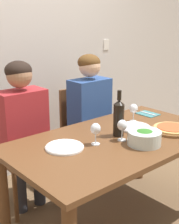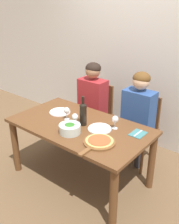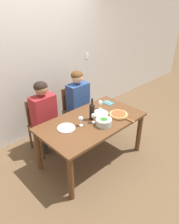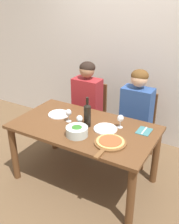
{
  "view_description": "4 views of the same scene",
  "coord_description": "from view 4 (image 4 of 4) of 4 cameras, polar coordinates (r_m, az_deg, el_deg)",
  "views": [
    {
      "loc": [
        -1.52,
        -1.44,
        1.54
      ],
      "look_at": [
        -0.13,
        0.16,
        0.91
      ],
      "focal_mm": 50.0,
      "sensor_mm": 36.0,
      "label": 1
    },
    {
      "loc": [
        1.72,
        -1.96,
        2.06
      ],
      "look_at": [
        0.05,
        0.11,
        0.86
      ],
      "focal_mm": 42.0,
      "sensor_mm": 36.0,
      "label": 2
    },
    {
      "loc": [
        -1.93,
        -1.98,
        2.41
      ],
      "look_at": [
        -0.02,
        0.02,
        0.87
      ],
      "focal_mm": 35.0,
      "sensor_mm": 36.0,
      "label": 3
    },
    {
      "loc": [
        1.32,
        -2.16,
        2.1
      ],
      "look_at": [
        0.05,
        0.04,
        0.89
      ],
      "focal_mm": 42.0,
      "sensor_mm": 36.0,
      "label": 4
    }
  ],
  "objects": [
    {
      "name": "ground_plane",
      "position": [
        3.29,
        -1.11,
        -14.33
      ],
      "size": [
        40.0,
        40.0,
        0.0
      ],
      "primitive_type": "plane",
      "color": "brown"
    },
    {
      "name": "wine_glass_right",
      "position": [
        2.82,
        6.76,
        -1.51
      ],
      "size": [
        0.07,
        0.07,
        0.15
      ],
      "color": "silver",
      "rests_on": "dining_table"
    },
    {
      "name": "chair_left",
      "position": [
        3.76,
        0.19,
        0.14
      ],
      "size": [
        0.42,
        0.42,
        0.9
      ],
      "color": "brown",
      "rests_on": "ground"
    },
    {
      "name": "back_wall",
      "position": [
        3.78,
        9.23,
        13.62
      ],
      "size": [
        10.0,
        0.06,
        2.7
      ],
      "color": "silver",
      "rests_on": "ground"
    },
    {
      "name": "pizza_on_board",
      "position": [
        2.56,
        4.46,
        -6.64
      ],
      "size": [
        0.32,
        0.46,
        0.04
      ],
      "color": "brown",
      "rests_on": "dining_table"
    },
    {
      "name": "wine_glass_left",
      "position": [
        2.94,
        -4.6,
        -0.25
      ],
      "size": [
        0.07,
        0.07,
        0.15
      ],
      "color": "silver",
      "rests_on": "dining_table"
    },
    {
      "name": "broccoli_bowl",
      "position": [
        2.68,
        -2.76,
        -4.18
      ],
      "size": [
        0.23,
        0.23,
        0.1
      ],
      "color": "silver",
      "rests_on": "dining_table"
    },
    {
      "name": "person_man",
      "position": [
        3.3,
        10.15,
        0.79
      ],
      "size": [
        0.47,
        0.51,
        1.24
      ],
      "color": "#28282D",
      "rests_on": "ground"
    },
    {
      "name": "dinner_plate_left",
      "position": [
        3.14,
        -6.67,
        -0.46
      ],
      "size": [
        0.26,
        0.26,
        0.02
      ],
      "color": "white",
      "rests_on": "dining_table"
    },
    {
      "name": "chair_right",
      "position": [
        3.5,
        10.46,
        -2.37
      ],
      "size": [
        0.42,
        0.42,
        0.9
      ],
      "color": "brown",
      "rests_on": "ground"
    },
    {
      "name": "wine_bottle",
      "position": [
        2.82,
        -0.48,
        -0.53
      ],
      "size": [
        0.08,
        0.08,
        0.34
      ],
      "color": "black",
      "rests_on": "dining_table"
    },
    {
      "name": "dining_table",
      "position": [
        2.93,
        -1.22,
        -5.0
      ],
      "size": [
        1.58,
        0.88,
        0.73
      ],
      "color": "brown",
      "rests_on": "ground"
    },
    {
      "name": "person_woman",
      "position": [
        3.57,
        -0.65,
        3.2
      ],
      "size": [
        0.47,
        0.51,
        1.24
      ],
      "color": "#28282D",
      "rests_on": "ground"
    },
    {
      "name": "fork_on_napkin",
      "position": [
        2.83,
        11.8,
        -4.07
      ],
      "size": [
        0.14,
        0.18,
        0.01
      ],
      "color": "#387075",
      "rests_on": "dining_table"
    },
    {
      "name": "wine_glass_centre",
      "position": [
        2.79,
        -2.17,
        -1.59
      ],
      "size": [
        0.07,
        0.07,
        0.15
      ],
      "color": "silver",
      "rests_on": "dining_table"
    },
    {
      "name": "dinner_plate_right",
      "position": [
        2.81,
        3.48,
        -3.63
      ],
      "size": [
        0.26,
        0.26,
        0.02
      ],
      "color": "white",
      "rests_on": "dining_table"
    }
  ]
}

